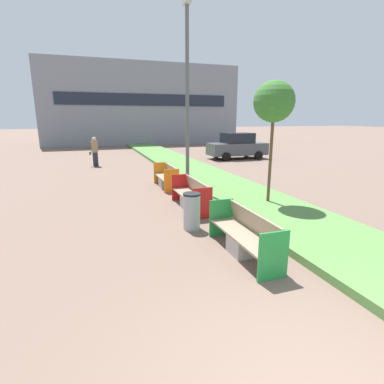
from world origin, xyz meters
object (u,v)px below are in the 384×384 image
(bench_orange_frame, at_px, (167,179))
(street_lamp_post, at_px, (187,91))
(pedestrian_walking, at_px, (95,151))
(parked_car_distant, at_px, (237,146))
(bench_green_frame, at_px, (244,238))
(sapling_tree_near, at_px, (274,102))
(bench_red_frame, at_px, (191,197))
(litter_bin, at_px, (192,211))

(bench_orange_frame, height_order, street_lamp_post, street_lamp_post)
(pedestrian_walking, relative_size, parked_car_distant, 0.42)
(bench_green_frame, xyz_separation_m, sapling_tree_near, (2.53, 3.01, 3.00))
(bench_orange_frame, bearing_deg, bench_red_frame, -89.94)
(pedestrian_walking, xyz_separation_m, parked_car_distant, (9.83, 0.31, 0.01))
(pedestrian_walking, bearing_deg, litter_bin, -79.95)
(litter_bin, distance_m, pedestrian_walking, 12.27)
(litter_bin, relative_size, parked_car_distant, 0.23)
(bench_green_frame, height_order, bench_orange_frame, same)
(litter_bin, bearing_deg, bench_orange_frame, 83.36)
(street_lamp_post, height_order, pedestrian_walking, street_lamp_post)
(street_lamp_post, xyz_separation_m, sapling_tree_near, (1.92, -2.85, -0.50))
(bench_red_frame, distance_m, pedestrian_walking, 10.65)
(bench_green_frame, xyz_separation_m, street_lamp_post, (0.61, 5.85, 3.49))
(bench_red_frame, bearing_deg, bench_green_frame, -89.99)
(sapling_tree_near, height_order, pedestrian_walking, sapling_tree_near)
(bench_green_frame, xyz_separation_m, pedestrian_walking, (-2.73, 13.88, 0.53))
(bench_red_frame, relative_size, parked_car_distant, 0.54)
(bench_red_frame, height_order, bench_orange_frame, same)
(bench_red_frame, relative_size, pedestrian_walking, 1.29)
(sapling_tree_near, xyz_separation_m, pedestrian_walking, (-5.26, 10.87, -2.46))
(street_lamp_post, relative_size, sapling_tree_near, 1.73)
(litter_bin, xyz_separation_m, street_lamp_post, (1.20, 4.05, 3.37))
(litter_bin, height_order, street_lamp_post, street_lamp_post)
(bench_orange_frame, bearing_deg, sapling_tree_near, -56.77)
(bench_green_frame, bearing_deg, pedestrian_walking, 101.14)
(street_lamp_post, height_order, parked_car_distant, street_lamp_post)
(bench_red_frame, xyz_separation_m, pedestrian_walking, (-2.73, 10.28, 0.53))
(parked_car_distant, bearing_deg, litter_bin, -121.09)
(bench_red_frame, xyz_separation_m, sapling_tree_near, (2.53, -0.59, 3.00))
(bench_green_frame, height_order, street_lamp_post, street_lamp_post)
(bench_orange_frame, relative_size, parked_car_distant, 0.47)
(sapling_tree_near, bearing_deg, pedestrian_walking, 115.82)
(bench_orange_frame, relative_size, sapling_tree_near, 0.49)
(bench_orange_frame, bearing_deg, street_lamp_post, -58.95)
(bench_green_frame, relative_size, bench_red_frame, 1.01)
(bench_red_frame, distance_m, bench_orange_frame, 3.27)
(bench_green_frame, height_order, bench_red_frame, same)
(bench_green_frame, distance_m, litter_bin, 1.91)
(litter_bin, height_order, pedestrian_walking, pedestrian_walking)
(bench_red_frame, height_order, parked_car_distant, parked_car_distant)
(parked_car_distant, bearing_deg, pedestrian_walking, -177.43)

